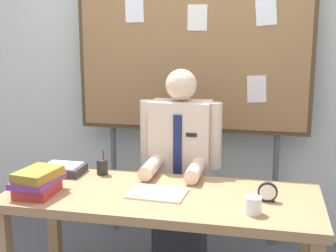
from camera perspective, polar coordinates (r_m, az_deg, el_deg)
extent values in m
cube|color=silver|center=(3.62, 3.51, 7.46)|extent=(6.40, 0.08, 2.70)
cube|color=#9E754C|center=(2.62, -0.82, -8.80)|extent=(1.75, 0.72, 0.05)
cube|color=#9E754C|center=(3.28, -13.83, -11.60)|extent=(0.07, 0.07, 0.68)
cube|color=#9E754C|center=(2.99, 16.55, -14.22)|extent=(0.07, 0.07, 0.68)
cube|color=#2D2D33|center=(3.32, 1.53, -13.23)|extent=(0.34, 0.30, 0.44)
cube|color=beige|center=(3.12, 1.59, -3.50)|extent=(0.40, 0.22, 0.72)
sphere|color=beige|center=(3.03, 1.64, 5.11)|extent=(0.21, 0.21, 0.21)
cylinder|color=beige|center=(3.11, -2.62, -0.79)|extent=(0.09, 0.09, 0.44)
cylinder|color=beige|center=(3.03, 5.81, -1.20)|extent=(0.09, 0.09, 0.44)
cylinder|color=beige|center=(2.91, -2.11, -5.12)|extent=(0.09, 0.30, 0.09)
cylinder|color=beige|center=(2.86, 3.35, -5.47)|extent=(0.09, 0.30, 0.09)
cube|color=navy|center=(3.00, 1.18, -3.06)|extent=(0.06, 0.01, 0.47)
cube|color=black|center=(2.95, 2.90, -1.12)|extent=(0.07, 0.01, 0.02)
cube|color=#4C3823|center=(3.42, 3.00, 9.41)|extent=(1.73, 0.05, 1.21)
cube|color=olive|center=(3.40, 2.97, 9.40)|extent=(1.67, 0.04, 1.15)
cylinder|color=#59595E|center=(3.79, -6.66, -6.26)|extent=(0.04, 0.04, 0.91)
cylinder|color=#59595E|center=(3.59, 13.02, -7.53)|extent=(0.04, 0.04, 0.91)
cube|color=silver|center=(3.36, 10.88, 4.49)|extent=(0.14, 0.00, 0.20)
cube|color=white|center=(3.37, 3.64, 13.19)|extent=(0.14, 0.00, 0.18)
cube|color=white|center=(3.33, 12.02, 13.54)|extent=(0.16, 0.00, 0.19)
cube|color=white|center=(3.48, -4.17, 14.23)|extent=(0.14, 0.00, 0.20)
cube|color=#B22D2D|center=(2.69, -15.78, -7.53)|extent=(0.20, 0.26, 0.06)
cube|color=#72337F|center=(2.68, -15.78, -6.53)|extent=(0.22, 0.30, 0.03)
cube|color=olive|center=(2.65, -15.74, -5.74)|extent=(0.22, 0.28, 0.05)
cube|color=#F4EFCC|center=(2.60, -1.31, -8.28)|extent=(0.32, 0.24, 0.01)
cylinder|color=black|center=(2.54, 12.19, -7.94)|extent=(0.11, 0.02, 0.11)
cylinder|color=white|center=(2.53, 12.19, -8.03)|extent=(0.09, 0.00, 0.09)
cube|color=black|center=(2.55, 12.15, -8.92)|extent=(0.07, 0.04, 0.01)
cylinder|color=white|center=(2.37, 10.46, -9.59)|extent=(0.08, 0.08, 0.09)
cylinder|color=#262626|center=(2.95, -8.11, -5.04)|extent=(0.07, 0.07, 0.09)
cylinder|color=#263399|center=(2.93, -7.93, -4.32)|extent=(0.01, 0.01, 0.15)
cylinder|color=maroon|center=(2.95, -8.02, -4.23)|extent=(0.01, 0.01, 0.15)
cube|color=#333338|center=(3.02, -12.84, -5.25)|extent=(0.26, 0.20, 0.05)
cube|color=white|center=(3.02, -12.87, -4.72)|extent=(0.22, 0.17, 0.01)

